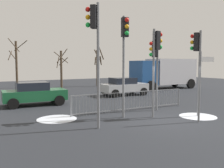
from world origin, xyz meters
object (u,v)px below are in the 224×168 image
Objects in this scene: traffic_light_rear_left at (95,38)px; bare_tree_right at (98,66)px; traffic_light_foreground_right at (155,58)px; car_silver_near at (124,86)px; direction_sign_post at (201,83)px; traffic_light_rear_right at (125,44)px; traffic_light_foreground_left at (156,53)px; bare_tree_centre at (61,68)px; traffic_light_mid_right at (197,54)px; bare_tree_left at (16,63)px; delivery_truck at (164,72)px; car_green_far at (34,93)px.

bare_tree_right is (8.39, 16.28, -1.37)m from traffic_light_rear_left.
traffic_light_foreground_right is 1.03× the size of car_silver_near.
bare_tree_right is (3.84, 17.71, 0.52)m from direction_sign_post.
traffic_light_foreground_left is at bearing 171.61° from traffic_light_rear_right.
traffic_light_mid_right is at bearing -85.05° from bare_tree_centre.
bare_tree_left reaches higher than car_silver_near.
car_green_far is at bearing 15.40° from delivery_truck.
traffic_light_rear_left reaches higher than traffic_light_rear_right.
traffic_light_rear_right is 15.50m from bare_tree_centre.
direction_sign_post is at bearing -64.24° from traffic_light_rear_left.
traffic_light_rear_right is 0.69× the size of delivery_truck.
direction_sign_post is at bearing 149.14° from traffic_light_rear_right.
direction_sign_post is at bearing 28.19° from traffic_light_foreground_left.
traffic_light_rear_left is 16.80m from bare_tree_centre.
bare_tree_left is (-13.24, 8.36, 0.98)m from delivery_truck.
traffic_light_mid_right is 8.79m from car_silver_near.
car_green_far is at bearing 113.42° from traffic_light_mid_right.
traffic_light_foreground_right is at bearing 139.18° from traffic_light_foreground_left.
bare_tree_left is at bearing 25.15° from traffic_light_foreground_right.
bare_tree_left reaches higher than traffic_light_mid_right.
traffic_light_mid_right is 1.10× the size of car_silver_near.
traffic_light_rear_left reaches higher than car_silver_near.
car_green_far is 14.52m from delivery_truck.
traffic_light_mid_right is at bearing 65.94° from traffic_light_foreground_left.
bare_tree_left is at bearing 123.57° from car_silver_near.
car_green_far is at bearing 133.65° from direction_sign_post.
bare_tree_left is 4.83m from bare_tree_centre.
traffic_light_rear_left is at bearing -89.66° from bare_tree_left.
traffic_light_rear_left is 18.74m from bare_tree_left.
traffic_light_foreground_right is 0.56× the size of delivery_truck.
traffic_light_foreground_right reaches higher than delivery_truck.
traffic_light_rear_right reaches higher than traffic_light_foreground_left.
traffic_light_foreground_right is (1.03, 1.28, -0.23)m from traffic_light_foreground_left.
traffic_light_foreground_left is 1.11× the size of car_silver_near.
car_silver_near is 7.03m from delivery_truck.
delivery_truck is 1.35× the size of bare_tree_left.
bare_tree_right is at bearing -4.88° from traffic_light_foreground_right.
traffic_light_rear_right is at bearing -97.36° from bare_tree_centre.
delivery_truck is (6.54, 2.36, 0.97)m from car_silver_near.
traffic_light_foreground_right is at bearing -106.61° from car_silver_near.
car_silver_near is at bearing -58.00° from bare_tree_left.
bare_tree_right is (6.36, 15.34, -1.28)m from traffic_light_rear_right.
traffic_light_rear_right is 1.01× the size of bare_tree_right.
traffic_light_foreground_left is 18.68m from bare_tree_left.
car_green_far is (-0.92, 6.83, -2.90)m from traffic_light_rear_left.
traffic_light_rear_right is 1.25× the size of car_green_far.
traffic_light_foreground_left is at bearing -78.90° from bare_tree_left.
traffic_light_mid_right and bare_tree_centre have the same top height.
bare_tree_right is (9.31, 9.44, 1.52)m from car_green_far.
traffic_light_mid_right is at bearing 55.80° from delivery_truck.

